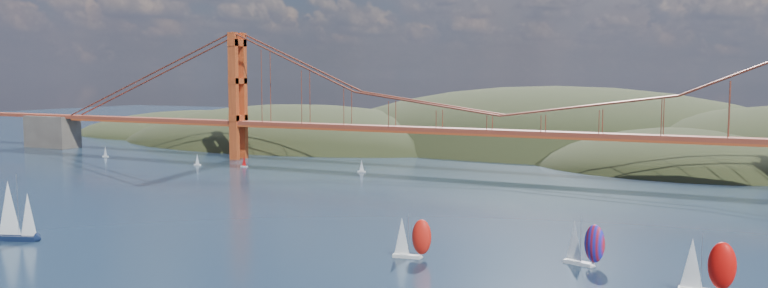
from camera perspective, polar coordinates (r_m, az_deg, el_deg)
headlands at (r=366.41m, az=20.44°, el=-2.77°), size 725.00×225.00×96.00m
bridge at (r=276.39m, az=8.73°, el=4.29°), size 552.00×12.00×55.00m
sloop_navy at (r=185.69m, az=-26.33°, el=-4.62°), size 10.14×7.37×14.88m
racer_0 at (r=151.19m, az=2.09°, el=-7.10°), size 8.09×4.06×9.10m
racer_1 at (r=138.17m, az=23.34°, el=-8.48°), size 9.01×3.71×10.32m
racer_rwb at (r=150.31m, az=14.98°, el=-7.28°), size 8.51×5.16×9.53m
distant_boat_0 at (r=358.38m, az=-20.47°, el=-0.55°), size 3.00×2.00×4.70m
distant_boat_1 at (r=313.96m, az=-14.04°, el=-1.15°), size 3.00×2.00×4.70m
distant_boat_2 at (r=304.53m, az=-10.61°, el=-1.28°), size 3.00×2.00×4.70m
distant_boat_3 at (r=283.03m, az=-1.72°, el=-1.68°), size 3.00×2.00×4.70m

